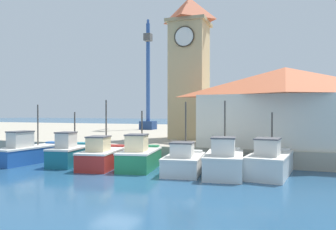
% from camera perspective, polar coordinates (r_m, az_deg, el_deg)
% --- Properties ---
extents(ground_plane, '(300.00, 300.00, 0.00)m').
position_cam_1_polar(ground_plane, '(18.94, -8.96, -10.88)').
color(ground_plane, navy).
extents(quay_wharf, '(120.00, 40.00, 1.19)m').
position_cam_1_polar(quay_wharf, '(43.60, 7.78, -3.60)').
color(quay_wharf, '#A89E89').
rests_on(quay_wharf, ground).
extents(fishing_boat_far_left, '(2.41, 5.43, 4.30)m').
position_cam_1_polar(fishing_boat_far_left, '(26.24, -22.93, -5.95)').
color(fishing_boat_far_left, '#2356A8').
rests_on(fishing_boat_far_left, ground).
extents(fishing_boat_left_outer, '(2.25, 4.26, 3.74)m').
position_cam_1_polar(fishing_boat_left_outer, '(24.28, -16.55, -6.41)').
color(fishing_boat_left_outer, '#196B7F').
rests_on(fishing_boat_left_outer, ground).
extents(fishing_boat_left_inner, '(2.74, 4.89, 4.57)m').
position_cam_1_polar(fishing_boat_left_inner, '(22.63, -11.30, -7.06)').
color(fishing_boat_left_inner, '#AD2823').
rests_on(fishing_boat_left_inner, ground).
extents(fishing_boat_mid_left, '(2.69, 4.55, 3.82)m').
position_cam_1_polar(fishing_boat_mid_left, '(21.71, -4.98, -7.26)').
color(fishing_boat_mid_left, '#237A4C').
rests_on(fishing_boat_mid_left, ground).
extents(fishing_boat_center, '(2.62, 4.35, 4.39)m').
position_cam_1_polar(fishing_boat_center, '(20.26, 2.82, -8.15)').
color(fishing_boat_center, silver).
rests_on(fishing_boat_center, ground).
extents(fishing_boat_mid_right, '(2.65, 4.77, 4.44)m').
position_cam_1_polar(fishing_boat_mid_right, '(19.68, 9.75, -8.04)').
color(fishing_boat_mid_right, silver).
rests_on(fishing_boat_mid_right, ground).
extents(fishing_boat_right_inner, '(2.73, 5.26, 3.72)m').
position_cam_1_polar(fishing_boat_right_inner, '(20.36, 17.33, -7.82)').
color(fishing_boat_right_inner, silver).
rests_on(fishing_boat_right_inner, ground).
extents(clock_tower, '(3.78, 3.78, 15.11)m').
position_cam_1_polar(clock_tower, '(31.80, 3.73, 8.76)').
color(clock_tower, tan).
rests_on(clock_tower, quay_wharf).
extents(warehouse_right, '(12.58, 7.30, 5.95)m').
position_cam_1_polar(warehouse_right, '(26.41, 19.74, 1.55)').
color(warehouse_right, silver).
rests_on(warehouse_right, quay_wharf).
extents(port_crane_near, '(3.60, 7.60, 15.96)m').
position_cam_1_polar(port_crane_near, '(47.72, -3.49, 4.54)').
color(port_crane_near, navy).
rests_on(port_crane_near, quay_wharf).
extents(dock_worker_near_tower, '(0.34, 0.22, 1.62)m').
position_cam_1_polar(dock_worker_near_tower, '(23.89, 12.39, -3.57)').
color(dock_worker_near_tower, '#33333D').
rests_on(dock_worker_near_tower, quay_wharf).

